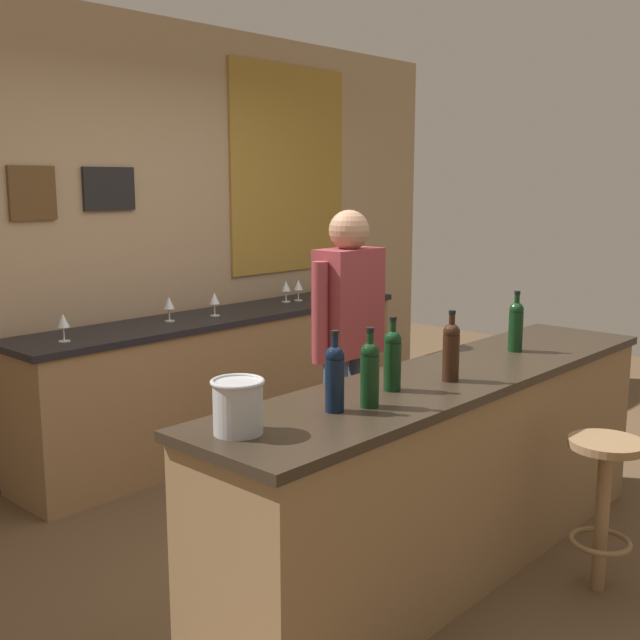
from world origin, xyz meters
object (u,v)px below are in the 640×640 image
(wine_bottle_b, at_px, (370,372))
(wine_glass_c, at_px, (214,299))
(wine_glass_a, at_px, (63,322))
(ice_bucket, at_px, (238,405))
(wine_bottle_d, at_px, (451,350))
(wine_glass_b, at_px, (169,304))
(wine_bottle_a, at_px, (335,376))
(wine_bottle_c, at_px, (392,358))
(bar_stool, at_px, (604,489))
(wine_bottle_e, at_px, (516,325))
(bartender, at_px, (348,340))
(coffee_mug, at_px, (339,288))
(wine_glass_d, at_px, (286,287))
(wine_glass_e, at_px, (298,286))

(wine_bottle_b, relative_size, wine_glass_c, 1.97)
(wine_glass_a, bearing_deg, ice_bucket, -102.65)
(wine_glass_a, bearing_deg, wine_bottle_d, -72.46)
(wine_glass_a, bearing_deg, wine_glass_b, 6.38)
(wine_bottle_a, distance_m, wine_bottle_c, 0.38)
(wine_bottle_a, bearing_deg, wine_bottle_d, -5.62)
(bar_stool, relative_size, wine_bottle_e, 2.22)
(bartender, height_order, bar_stool, bartender)
(wine_bottle_a, bearing_deg, coffee_mug, 41.02)
(bartender, distance_m, wine_bottle_b, 1.18)
(bar_stool, xyz_separation_m, wine_glass_c, (0.05, 2.63, 0.55))
(wine_glass_b, xyz_separation_m, wine_glass_c, (0.32, -0.05, 0.00))
(wine_bottle_b, bearing_deg, bar_stool, -30.52)
(wine_bottle_d, bearing_deg, wine_bottle_c, 163.10)
(wine_glass_b, bearing_deg, coffee_mug, 0.65)
(bar_stool, xyz_separation_m, coffee_mug, (1.35, 2.71, 0.49))
(wine_glass_a, bearing_deg, wine_bottle_e, -55.29)
(bartender, distance_m, wine_glass_c, 1.28)
(bartender, relative_size, wine_glass_d, 10.45)
(wine_bottle_e, distance_m, wine_glass_d, 2.14)
(bar_stool, height_order, wine_bottle_d, wine_bottle_d)
(bartender, bearing_deg, bar_stool, -86.01)
(wine_bottle_b, relative_size, coffee_mug, 2.45)
(ice_bucket, xyz_separation_m, wine_glass_d, (2.25, 2.04, -0.01))
(ice_bucket, bearing_deg, wine_bottle_d, -7.30)
(wine_glass_a, height_order, coffee_mug, wine_glass_a)
(wine_bottle_a, bearing_deg, wine_glass_d, 48.85)
(wine_bottle_b, relative_size, wine_bottle_e, 1.00)
(wine_bottle_d, distance_m, wine_glass_d, 2.47)
(coffee_mug, bearing_deg, wine_glass_b, -179.35)
(wine_glass_e, distance_m, coffee_mug, 0.47)
(ice_bucket, bearing_deg, wine_bottle_c, -3.60)
(wine_glass_c, height_order, wine_glass_d, same)
(wine_bottle_e, bearing_deg, wine_glass_d, 77.75)
(bartender, bearing_deg, wine_glass_d, 56.97)
(wine_glass_e, xyz_separation_m, coffee_mug, (0.47, 0.01, -0.06))
(wine_bottle_d, bearing_deg, ice_bucket, 172.70)
(bar_stool, bearing_deg, wine_bottle_d, 125.85)
(bartender, relative_size, wine_glass_c, 10.45)
(ice_bucket, bearing_deg, wine_glass_c, 52.17)
(wine_bottle_d, distance_m, wine_glass_b, 2.15)
(wine_bottle_b, distance_m, wine_glass_a, 2.06)
(bartender, xyz_separation_m, wine_glass_e, (0.98, 1.32, 0.07))
(wine_glass_a, distance_m, wine_glass_c, 1.09)
(wine_bottle_c, bearing_deg, wine_glass_d, 54.95)
(wine_glass_c, xyz_separation_m, coffee_mug, (1.31, 0.07, -0.06))
(bartender, height_order, wine_glass_b, bartender)
(wine_glass_d, bearing_deg, bartender, -123.03)
(wine_bottle_c, bearing_deg, bartender, 51.50)
(wine_bottle_e, xyz_separation_m, wine_glass_b, (-0.60, 2.06, -0.05))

